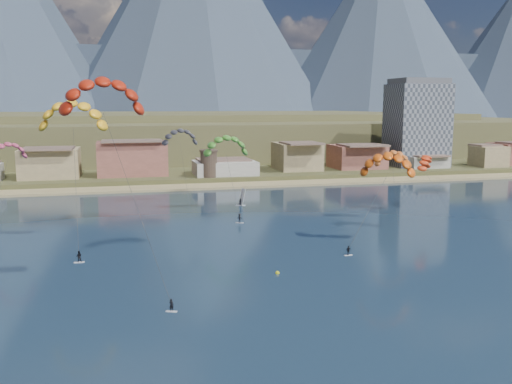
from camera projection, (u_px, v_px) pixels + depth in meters
ground at (323, 321)px, 62.68m from camera, size 2400.00×2400.00×0.00m
beach at (197, 187)px, 164.29m from camera, size 2200.00×12.00×0.90m
land at (140, 128)px, 599.66m from camera, size 2200.00×900.00×4.00m
foothills at (206, 135)px, 289.49m from camera, size 940.00×210.00×18.00m
mountain_ridge at (120, 20)px, 825.56m from camera, size 2060.00×480.00×400.00m
town at (60, 159)px, 168.94m from camera, size 400.00×24.00×12.00m
apartment_tower at (417, 123)px, 202.79m from camera, size 20.00×16.00×32.00m
watchtower at (209, 163)px, 172.19m from camera, size 5.82×5.82×8.60m
kitesurfer_red at (102, 90)px, 69.33m from camera, size 13.62×13.52×29.58m
kitesurfer_yellow at (72, 111)px, 95.69m from camera, size 12.82×17.78×27.62m
kitesurfer_orange at (388, 161)px, 97.64m from camera, size 16.64×12.24×19.20m
kitesurfer_green at (226, 143)px, 126.45m from camera, size 11.32×18.07×20.86m
distant_kite_pink at (7, 148)px, 111.07m from camera, size 8.53×7.39×18.54m
distant_kite_dark at (180, 134)px, 135.33m from camera, size 9.85×6.65×20.25m
distant_kite_orange at (393, 156)px, 116.85m from camera, size 8.34×6.44×16.59m
distant_kite_red at (424, 160)px, 123.64m from camera, size 6.94×7.85×15.07m
windsurfer at (241, 200)px, 134.72m from camera, size 2.57×2.69×4.19m
buoy at (277, 273)px, 80.26m from camera, size 0.62×0.62×0.62m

